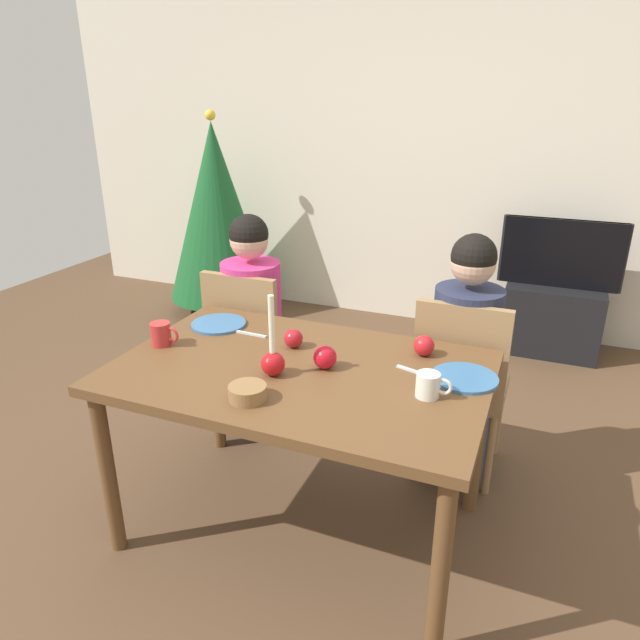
% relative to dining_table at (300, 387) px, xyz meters
% --- Properties ---
extents(ground_plane, '(7.68, 7.68, 0.00)m').
position_rel_dining_table_xyz_m(ground_plane, '(0.00, 0.00, -0.67)').
color(ground_plane, brown).
extents(back_wall, '(6.40, 0.10, 2.60)m').
position_rel_dining_table_xyz_m(back_wall, '(0.00, 2.60, 0.63)').
color(back_wall, beige).
rests_on(back_wall, ground).
extents(dining_table, '(1.40, 0.90, 0.75)m').
position_rel_dining_table_xyz_m(dining_table, '(0.00, 0.00, 0.00)').
color(dining_table, brown).
rests_on(dining_table, ground).
extents(chair_left, '(0.40, 0.40, 0.90)m').
position_rel_dining_table_xyz_m(chair_left, '(-0.56, 0.61, -0.15)').
color(chair_left, '#99754C').
rests_on(chair_left, ground).
extents(chair_right, '(0.40, 0.40, 0.90)m').
position_rel_dining_table_xyz_m(chair_right, '(0.52, 0.61, -0.15)').
color(chair_right, '#99754C').
rests_on(chair_right, ground).
extents(person_left_child, '(0.30, 0.30, 1.17)m').
position_rel_dining_table_xyz_m(person_left_child, '(-0.56, 0.64, -0.10)').
color(person_left_child, '#33384C').
rests_on(person_left_child, ground).
extents(person_right_child, '(0.30, 0.30, 1.17)m').
position_rel_dining_table_xyz_m(person_right_child, '(0.52, 0.64, -0.10)').
color(person_right_child, '#33384C').
rests_on(person_right_child, ground).
extents(tv_stand, '(0.64, 0.40, 0.48)m').
position_rel_dining_table_xyz_m(tv_stand, '(0.89, 2.30, -0.43)').
color(tv_stand, black).
rests_on(tv_stand, ground).
extents(tv, '(0.79, 0.05, 0.46)m').
position_rel_dining_table_xyz_m(tv, '(0.89, 2.30, 0.04)').
color(tv, black).
rests_on(tv, tv_stand).
extents(christmas_tree, '(0.83, 0.83, 1.59)m').
position_rel_dining_table_xyz_m(christmas_tree, '(-1.67, 2.12, 0.16)').
color(christmas_tree, brown).
rests_on(christmas_tree, ground).
extents(candle_centerpiece, '(0.09, 0.09, 0.31)m').
position_rel_dining_table_xyz_m(candle_centerpiece, '(-0.07, -0.09, 0.15)').
color(candle_centerpiece, red).
rests_on(candle_centerpiece, dining_table).
extents(plate_left, '(0.24, 0.24, 0.01)m').
position_rel_dining_table_xyz_m(plate_left, '(-0.51, 0.25, 0.09)').
color(plate_left, teal).
rests_on(plate_left, dining_table).
extents(plate_right, '(0.24, 0.24, 0.01)m').
position_rel_dining_table_xyz_m(plate_right, '(0.59, 0.14, 0.09)').
color(plate_right, teal).
rests_on(plate_right, dining_table).
extents(mug_left, '(0.13, 0.08, 0.10)m').
position_rel_dining_table_xyz_m(mug_left, '(-0.61, -0.02, 0.13)').
color(mug_left, '#B72D2D').
rests_on(mug_left, dining_table).
extents(mug_right, '(0.12, 0.08, 0.09)m').
position_rel_dining_table_xyz_m(mug_right, '(0.50, -0.04, 0.13)').
color(mug_right, silver).
rests_on(mug_right, dining_table).
extents(fork_left, '(0.18, 0.02, 0.01)m').
position_rel_dining_table_xyz_m(fork_left, '(-0.34, 0.21, 0.09)').
color(fork_left, silver).
rests_on(fork_left, dining_table).
extents(fork_right, '(0.18, 0.06, 0.01)m').
position_rel_dining_table_xyz_m(fork_right, '(0.42, 0.12, 0.09)').
color(fork_right, silver).
rests_on(fork_right, dining_table).
extents(bowl_walnuts, '(0.13, 0.13, 0.05)m').
position_rel_dining_table_xyz_m(bowl_walnuts, '(-0.07, -0.29, 0.11)').
color(bowl_walnuts, olive).
rests_on(bowl_walnuts, dining_table).
extents(apple_near_candle, '(0.09, 0.09, 0.09)m').
position_rel_dining_table_xyz_m(apple_near_candle, '(0.09, 0.03, 0.13)').
color(apple_near_candle, red).
rests_on(apple_near_candle, dining_table).
extents(apple_by_left_plate, '(0.08, 0.08, 0.08)m').
position_rel_dining_table_xyz_m(apple_by_left_plate, '(0.41, 0.29, 0.12)').
color(apple_by_left_plate, red).
rests_on(apple_by_left_plate, dining_table).
extents(apple_by_right_mug, '(0.08, 0.08, 0.08)m').
position_rel_dining_table_xyz_m(apple_by_right_mug, '(-0.10, 0.16, 0.12)').
color(apple_by_right_mug, '#AF1821').
rests_on(apple_by_right_mug, dining_table).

